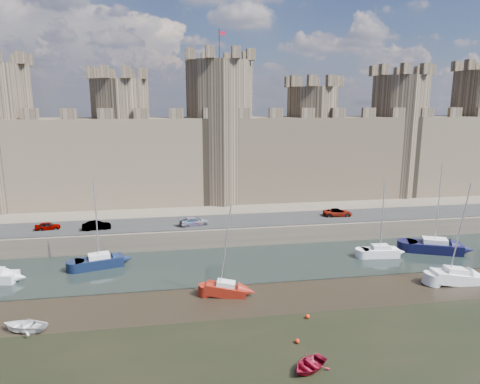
% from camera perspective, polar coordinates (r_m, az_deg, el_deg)
% --- Properties ---
extents(water_channel, '(160.00, 12.00, 0.08)m').
position_cam_1_polar(water_channel, '(51.62, -1.56, -9.62)').
color(water_channel, black).
rests_on(water_channel, ground).
extents(quay, '(160.00, 60.00, 2.50)m').
position_cam_1_polar(quay, '(85.70, -4.87, -0.11)').
color(quay, '#4C443A').
rests_on(quay, ground).
extents(road, '(160.00, 7.00, 0.10)m').
position_cam_1_polar(road, '(60.24, -2.88, -3.95)').
color(road, black).
rests_on(road, quay).
extents(castle, '(108.50, 11.00, 29.00)m').
position_cam_1_polar(castle, '(72.21, -4.74, 6.03)').
color(castle, '#42382B').
rests_on(castle, quay).
extents(car_0, '(3.26, 1.63, 1.07)m').
position_cam_1_polar(car_0, '(61.65, -24.26, -4.17)').
color(car_0, gray).
rests_on(car_0, quay).
extents(car_1, '(3.78, 1.77, 1.20)m').
position_cam_1_polar(car_1, '(59.30, -18.58, -4.27)').
color(car_1, gray).
rests_on(car_1, quay).
extents(car_2, '(4.27, 2.50, 1.16)m').
position_cam_1_polar(car_2, '(58.50, -6.14, -3.94)').
color(car_2, gray).
rests_on(car_2, quay).
extents(car_3, '(4.34, 2.30, 1.16)m').
position_cam_1_polar(car_3, '(64.49, 12.89, -2.69)').
color(car_3, gray).
rests_on(car_3, quay).
extents(sailboat_1, '(5.61, 3.34, 10.54)m').
position_cam_1_polar(sailboat_1, '(52.96, -18.24, -8.76)').
color(sailboat_1, black).
rests_on(sailboat_1, ground).
extents(sailboat_2, '(4.63, 2.14, 9.69)m').
position_cam_1_polar(sailboat_2, '(56.44, 18.16, -7.51)').
color(sailboat_2, white).
rests_on(sailboat_2, ground).
extents(sailboat_3, '(7.02, 4.89, 11.48)m').
position_cam_1_polar(sailboat_3, '(60.63, 24.49, -6.59)').
color(sailboat_3, black).
rests_on(sailboat_3, ground).
extents(sailboat_4, '(4.33, 2.47, 9.54)m').
position_cam_1_polar(sailboat_4, '(43.71, -1.88, -12.78)').
color(sailboat_4, maroon).
rests_on(sailboat_4, ground).
extents(sailboat_5, '(5.19, 2.30, 10.95)m').
position_cam_1_polar(sailboat_5, '(51.76, 26.75, -10.01)').
color(sailboat_5, silver).
rests_on(sailboat_5, ground).
extents(dinghy_4, '(3.91, 3.70, 0.66)m').
position_cam_1_polar(dinghy_4, '(33.59, 9.25, -21.92)').
color(dinghy_4, maroon).
rests_on(dinghy_4, ground).
extents(dinghy_6, '(4.44, 3.73, 0.79)m').
position_cam_1_polar(dinghy_6, '(42.08, -26.81, -15.64)').
color(dinghy_6, silver).
rests_on(dinghy_6, ground).
extents(buoy_1, '(0.38, 0.38, 0.38)m').
position_cam_1_polar(buoy_1, '(36.55, 7.62, -19.09)').
color(buoy_1, red).
rests_on(buoy_1, ground).
extents(buoy_3, '(0.40, 0.40, 0.40)m').
position_cam_1_polar(buoy_3, '(40.19, 9.00, -16.07)').
color(buoy_3, red).
rests_on(buoy_3, ground).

